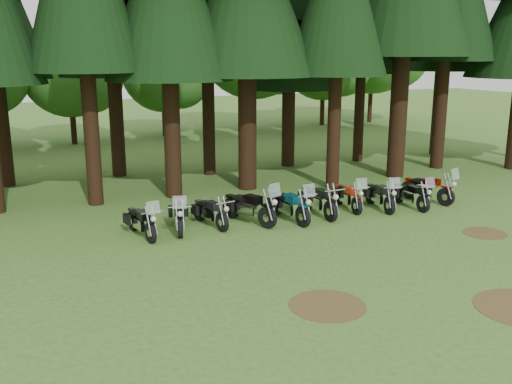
% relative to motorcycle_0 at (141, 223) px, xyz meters
% --- Properties ---
extents(ground, '(120.00, 120.00, 0.00)m').
position_rel_motorcycle_0_xyz_m(ground, '(5.65, -4.83, -0.46)').
color(ground, '#3A6423').
rests_on(ground, ground).
extents(decid_3, '(6.12, 5.95, 7.65)m').
position_rel_motorcycle_0_xyz_m(decid_3, '(0.94, 20.30, 4.05)').
color(decid_3, black).
rests_on(decid_3, ground).
extents(decid_4, '(5.93, 5.76, 7.41)m').
position_rel_motorcycle_0_xyz_m(decid_4, '(7.23, 21.50, 3.91)').
color(decid_4, black).
rests_on(decid_4, ground).
extents(decid_5, '(8.45, 8.21, 10.56)m').
position_rel_motorcycle_0_xyz_m(decid_5, '(13.95, 20.89, 5.77)').
color(decid_5, black).
rests_on(decid_5, ground).
extents(decid_6, '(7.06, 6.86, 8.82)m').
position_rel_motorcycle_0_xyz_m(decid_6, '(20.51, 22.18, 4.74)').
color(decid_6, black).
rests_on(decid_6, ground).
extents(decid_7, '(8.44, 8.20, 10.55)m').
position_rel_motorcycle_0_xyz_m(decid_7, '(25.11, 22.00, 5.76)').
color(decid_7, black).
rests_on(decid_7, ground).
extents(dirt_patch_0, '(1.80, 1.80, 0.01)m').
position_rel_motorcycle_0_xyz_m(dirt_patch_0, '(2.65, -6.83, -0.46)').
color(dirt_patch_0, '#4C3D1E').
rests_on(dirt_patch_0, ground).
extents(dirt_patch_1, '(1.40, 1.40, 0.01)m').
position_rel_motorcycle_0_xyz_m(dirt_patch_1, '(10.15, -4.33, -0.46)').
color(dirt_patch_1, '#4C3D1E').
rests_on(dirt_patch_1, ground).
extents(motorcycle_0, '(0.57, 2.21, 1.39)m').
position_rel_motorcycle_0_xyz_m(motorcycle_0, '(0.00, 0.00, 0.00)').
color(motorcycle_0, black).
rests_on(motorcycle_0, ground).
extents(motorcycle_1, '(0.86, 2.27, 1.44)m').
position_rel_motorcycle_0_xyz_m(motorcycle_1, '(1.27, 0.12, 0.02)').
color(motorcycle_1, black).
rests_on(motorcycle_1, ground).
extents(motorcycle_2, '(0.51, 2.14, 0.87)m').
position_rel_motorcycle_0_xyz_m(motorcycle_2, '(2.37, 0.16, -0.02)').
color(motorcycle_2, black).
rests_on(motorcycle_2, ground).
extents(motorcycle_3, '(1.21, 2.44, 1.58)m').
position_rel_motorcycle_0_xyz_m(motorcycle_3, '(3.69, -0.08, 0.06)').
color(motorcycle_3, black).
rests_on(motorcycle_3, ground).
extents(motorcycle_4, '(0.57, 2.44, 1.53)m').
position_rel_motorcycle_0_xyz_m(motorcycle_4, '(5.06, -0.42, 0.05)').
color(motorcycle_4, black).
rests_on(motorcycle_4, ground).
extents(motorcycle_5, '(0.36, 2.45, 1.00)m').
position_rel_motorcycle_0_xyz_m(motorcycle_5, '(6.34, -0.22, 0.04)').
color(motorcycle_5, black).
rests_on(motorcycle_5, ground).
extents(motorcycle_6, '(0.60, 2.24, 1.41)m').
position_rel_motorcycle_0_xyz_m(motorcycle_6, '(7.74, -0.01, 0.01)').
color(motorcycle_6, black).
rests_on(motorcycle_6, ground).
extents(motorcycle_7, '(0.69, 2.27, 1.43)m').
position_rel_motorcycle_0_xyz_m(motorcycle_7, '(8.86, -0.47, 0.01)').
color(motorcycle_7, black).
rests_on(motorcycle_7, ground).
extents(motorcycle_8, '(0.41, 2.16, 1.36)m').
position_rel_motorcycle_0_xyz_m(motorcycle_8, '(10.03, -0.78, -0.01)').
color(motorcycle_8, black).
rests_on(motorcycle_8, ground).
extents(motorcycle_9, '(0.91, 2.37, 1.50)m').
position_rel_motorcycle_0_xyz_m(motorcycle_9, '(11.19, -0.38, 0.04)').
color(motorcycle_9, black).
rests_on(motorcycle_9, ground).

